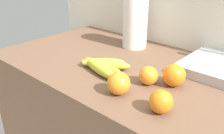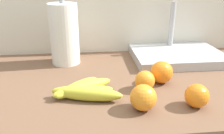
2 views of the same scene
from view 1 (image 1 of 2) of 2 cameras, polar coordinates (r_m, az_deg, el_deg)
The scene contains 7 objects.
wall_back at distance 1.30m, azimuth 19.74°, elevation -6.08°, with size 1.91×0.06×1.30m, color silver.
banana_bunch at distance 0.94m, azimuth -2.35°, elevation 0.36°, with size 0.22×0.17×0.04m.
orange_back_right at distance 0.77m, azimuth 1.56°, elevation -3.81°, with size 0.07×0.07×0.07m, color orange.
orange_far_right at distance 0.84m, azimuth 8.48°, elevation -1.96°, with size 0.06×0.06×0.06m, color orange.
orange_center at distance 0.84m, azimuth 14.19°, elevation -1.87°, with size 0.08×0.08×0.08m, color orange.
orange_back_left at distance 0.70m, azimuth 11.29°, elevation -7.88°, with size 0.07×0.07×0.07m, color orange.
paper_towel_roll at distance 1.17m, azimuth 5.39°, elevation 10.40°, with size 0.11×0.11×0.27m.
Camera 1 is at (0.38, -0.73, 1.27)m, focal length 39.39 mm.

